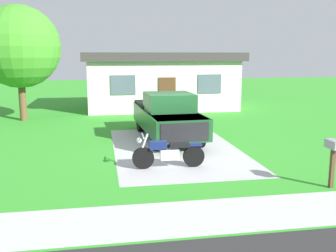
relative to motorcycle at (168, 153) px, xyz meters
name	(u,v)px	position (x,y,z in m)	size (l,w,h in m)	color
ground_plane	(175,149)	(0.68, 2.34, -0.47)	(80.00, 80.00, 0.00)	green
driveway_pad	(175,149)	(0.68, 2.34, -0.47)	(4.48, 7.75, 0.01)	#B0B0B0
sidewalk_strip	(228,214)	(0.68, -3.66, -0.47)	(36.00, 1.80, 0.01)	#B9B9B3
motorcycle	(168,153)	(0.00, 0.00, 0.00)	(2.21, 0.70, 1.09)	black
pickup_truck	(167,115)	(0.68, 4.22, 0.48)	(2.27, 5.71, 1.90)	black
mailbox	(333,151)	(3.85, -2.48, 0.51)	(0.26, 0.48, 1.26)	#4C3823
shade_tree	(19,47)	(-5.96, 9.77, 3.30)	(4.16, 4.16, 5.86)	brown
neighbor_house	(160,80)	(1.82, 13.27, 1.32)	(9.60, 5.60, 3.50)	beige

